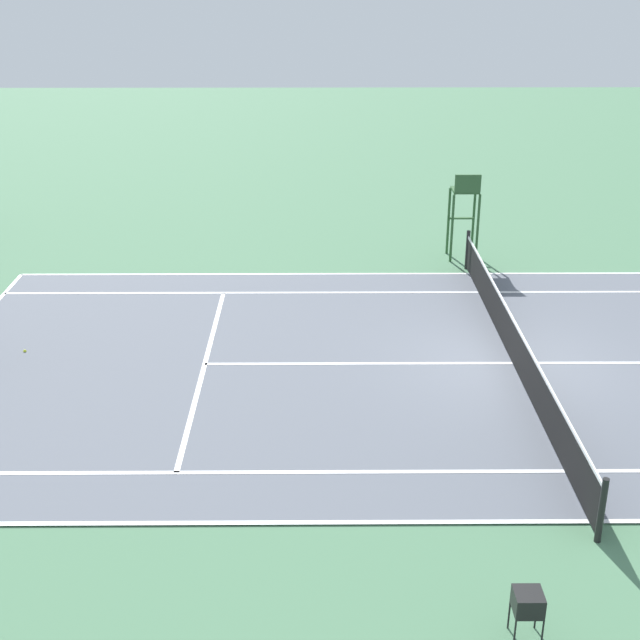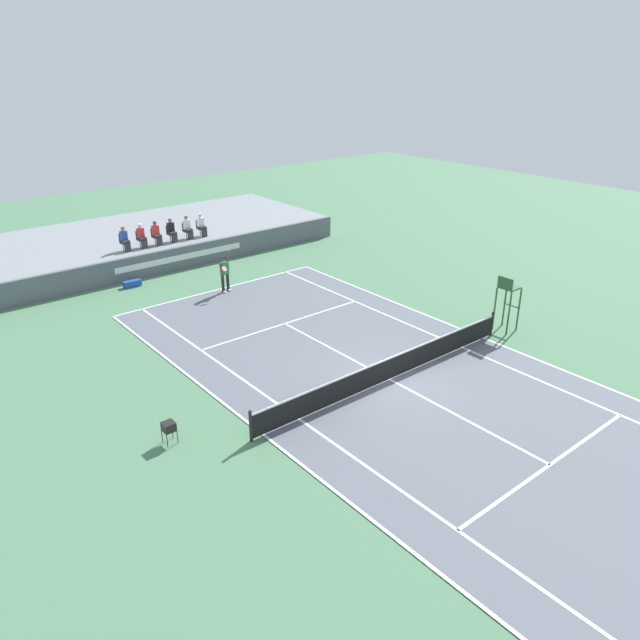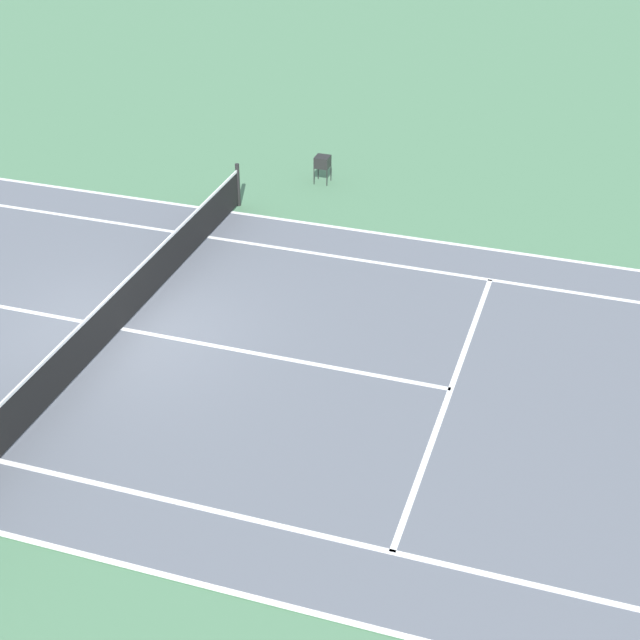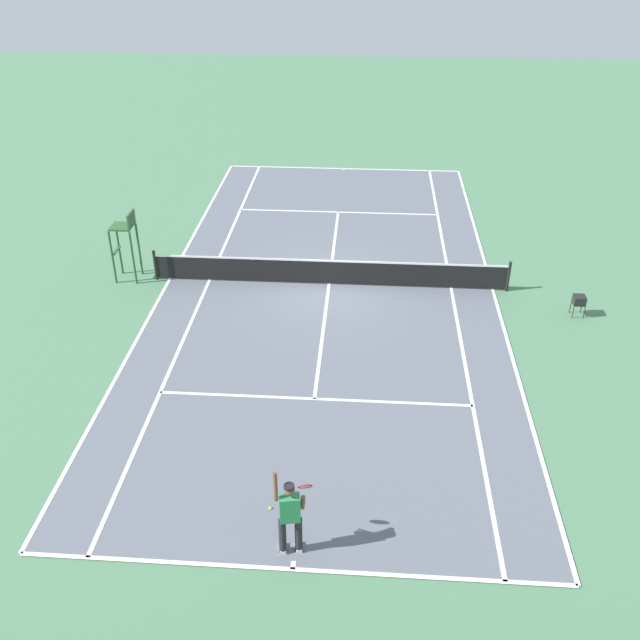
{
  "view_description": "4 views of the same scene",
  "coord_description": "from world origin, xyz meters",
  "px_view_note": "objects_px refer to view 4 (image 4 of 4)",
  "views": [
    {
      "loc": [
        -16.43,
        4.12,
        7.95
      ],
      "look_at": [
        0.02,
        4.0,
        1.0
      ],
      "focal_mm": 49.24,
      "sensor_mm": 36.0,
      "label": 1
    },
    {
      "loc": [
        -14.03,
        -13.18,
        10.73
      ],
      "look_at": [
        0.02,
        4.0,
        1.0
      ],
      "focal_mm": 33.96,
      "sensor_mm": 36.0,
      "label": 2
    },
    {
      "loc": [
        13.81,
        8.49,
        9.94
      ],
      "look_at": [
        0.02,
        4.0,
        1.0
      ],
      "focal_mm": 54.48,
      "sensor_mm": 36.0,
      "label": 3
    },
    {
      "loc": [
        -1.2,
        21.21,
        11.35
      ],
      "look_at": [
        0.02,
        4.0,
        1.0
      ],
      "focal_mm": 39.83,
      "sensor_mm": 36.0,
      "label": 4
    }
  ],
  "objects_px": {
    "tennis_player": "(290,516)",
    "ball_hopper": "(579,300)",
    "umpire_chair": "(125,237)",
    "tennis_ball": "(270,508)"
  },
  "relations": [
    {
      "from": "ball_hopper",
      "to": "tennis_player",
      "type": "bearing_deg",
      "value": 51.3
    },
    {
      "from": "tennis_player",
      "to": "umpire_chair",
      "type": "relative_size",
      "value": 0.85
    },
    {
      "from": "tennis_player",
      "to": "ball_hopper",
      "type": "xyz_separation_m",
      "value": [
        -7.95,
        -9.92,
        -0.42
      ]
    },
    {
      "from": "umpire_chair",
      "to": "ball_hopper",
      "type": "bearing_deg",
      "value": 174.18
    },
    {
      "from": "tennis_player",
      "to": "tennis_ball",
      "type": "distance_m",
      "value": 1.56
    },
    {
      "from": "umpire_chair",
      "to": "ball_hopper",
      "type": "xyz_separation_m",
      "value": [
        -14.7,
        1.5,
        -0.98
      ]
    },
    {
      "from": "tennis_player",
      "to": "umpire_chair",
      "type": "height_order",
      "value": "umpire_chair"
    },
    {
      "from": "tennis_ball",
      "to": "ball_hopper",
      "type": "bearing_deg",
      "value": -133.98
    },
    {
      "from": "ball_hopper",
      "to": "tennis_ball",
      "type": "bearing_deg",
      "value": 46.02
    },
    {
      "from": "tennis_player",
      "to": "umpire_chair",
      "type": "distance_m",
      "value": 13.28
    }
  ]
}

